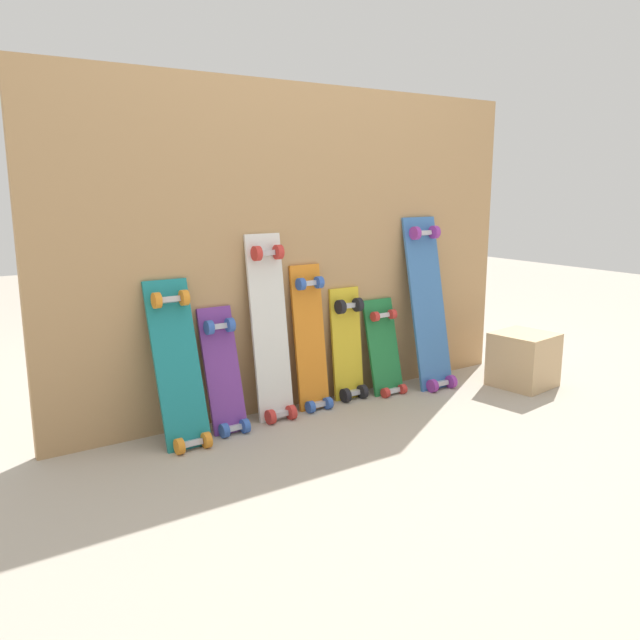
{
  "coord_description": "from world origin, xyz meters",
  "views": [
    {
      "loc": [
        -1.7,
        -2.6,
        1.09
      ],
      "look_at": [
        0.0,
        -0.07,
        0.45
      ],
      "focal_mm": 36.4,
      "sensor_mm": 36.0,
      "label": 1
    }
  ],
  "objects": [
    {
      "name": "skateboard_yellow",
      "position": [
        0.22,
        -0.0,
        0.26
      ],
      "size": [
        0.18,
        0.14,
        0.63
      ],
      "color": "gold",
      "rests_on": "ground"
    },
    {
      "name": "skateboard_blue",
      "position": [
        0.71,
        -0.07,
        0.43
      ],
      "size": [
        0.22,
        0.27,
        0.98
      ],
      "color": "#386BAD",
      "rests_on": "ground"
    },
    {
      "name": "wooden_crate",
      "position": [
        1.14,
        -0.38,
        0.15
      ],
      "size": [
        0.33,
        0.33,
        0.3
      ],
      "primitive_type": "cube",
      "rotation": [
        0.0,
        0.0,
        0.13
      ],
      "color": "tan",
      "rests_on": "ground"
    },
    {
      "name": "skateboard_orange",
      "position": [
        -0.02,
        -0.02,
        0.32
      ],
      "size": [
        0.17,
        0.17,
        0.77
      ],
      "color": "orange",
      "rests_on": "ground"
    },
    {
      "name": "skateboard_white",
      "position": [
        -0.25,
        -0.03,
        0.4
      ],
      "size": [
        0.18,
        0.2,
        0.93
      ],
      "color": "silver",
      "rests_on": "ground"
    },
    {
      "name": "plywood_wall_panel",
      "position": [
        0.0,
        0.07,
        0.78
      ],
      "size": [
        2.58,
        0.04,
        1.55
      ],
      "primitive_type": "cube",
      "color": "tan",
      "rests_on": "ground"
    },
    {
      "name": "skateboard_green",
      "position": [
        0.44,
        -0.04,
        0.21
      ],
      "size": [
        0.19,
        0.19,
        0.57
      ],
      "color": "#1E7238",
      "rests_on": "ground"
    },
    {
      "name": "skateboard_purple",
      "position": [
        -0.51,
        -0.05,
        0.24
      ],
      "size": [
        0.16,
        0.23,
        0.62
      ],
      "color": "#6B338C",
      "rests_on": "ground"
    },
    {
      "name": "skateboard_teal",
      "position": [
        -0.73,
        -0.08,
        0.32
      ],
      "size": [
        0.2,
        0.29,
        0.76
      ],
      "color": "#197A7F",
      "rests_on": "ground"
    },
    {
      "name": "ground_plane",
      "position": [
        0.0,
        0.0,
        0.0
      ],
      "size": [
        12.0,
        12.0,
        0.0
      ],
      "primitive_type": "plane",
      "color": "#A89E8E"
    }
  ]
}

